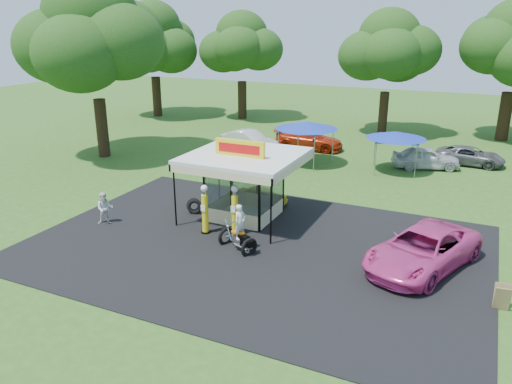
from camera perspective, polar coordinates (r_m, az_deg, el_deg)
ground at (r=21.10m, az=-2.38°, el=-8.28°), size 120.00×120.00×0.00m
asphalt_apron at (r=22.70m, az=-0.06°, el=-6.15°), size 20.00×14.00×0.04m
gas_station_kiosk at (r=25.37m, az=-1.29°, el=0.89°), size 5.40×5.40×4.18m
gas_pump_left at (r=23.70m, az=-5.85°, el=-2.12°), size 0.45×0.45×2.44m
gas_pump_right at (r=23.39m, az=-2.42°, el=-2.25°), size 0.46×0.46×2.49m
motorcycle at (r=21.96m, az=-1.93°, el=-4.60°), size 1.98×1.51×2.25m
spare_tires at (r=26.49m, az=-7.07°, el=-1.62°), size 1.02×0.79×0.82m
a_frame_sign at (r=19.83m, az=26.28°, el=-10.77°), size 0.54×0.51×0.94m
kiosk_car at (r=27.67m, az=0.75°, el=-0.39°), size 2.82×1.13×0.96m
pink_sedan at (r=21.57m, az=18.51°, el=-6.25°), size 4.71×6.52×1.65m
spectator_west at (r=25.94m, az=-16.89°, el=-1.79°), size 1.01×0.98×1.64m
bg_car_a at (r=39.07m, az=-0.72°, el=5.86°), size 5.04×2.82×1.57m
bg_car_b at (r=39.82m, az=6.07°, el=6.00°), size 5.43×2.32×1.56m
bg_car_c at (r=36.21m, az=18.83°, el=3.74°), size 4.82×3.22×1.52m
bg_car_d at (r=38.33m, az=23.27°, el=3.81°), size 4.67×2.31×1.27m
tent_west at (r=35.19m, az=5.78°, el=7.58°), size 4.35×4.35×3.04m
tent_east at (r=34.42m, az=15.74°, el=6.25°), size 3.93×3.93×2.75m
oak_far_a at (r=54.34m, az=-11.63°, el=16.13°), size 9.67×9.67×11.46m
oak_far_b at (r=52.00m, az=-1.63°, el=15.70°), size 8.77×8.77×10.46m
oak_far_c at (r=45.87m, az=14.83°, el=14.67°), size 8.93×8.93×10.53m
oak_near at (r=38.22m, az=-18.05°, el=15.50°), size 10.98×10.98×12.64m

